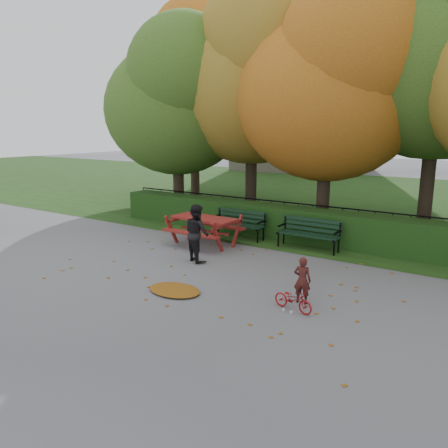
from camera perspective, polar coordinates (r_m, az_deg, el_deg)
The scene contains 17 objects.
ground at distance 10.37m, azimuth -2.82°, elevation -6.92°, with size 90.00×90.00×0.00m, color slate.
grass_strip at distance 22.87m, azimuth 18.61°, elevation 3.15°, with size 90.00×90.00×0.00m, color #1B3411.
building_left at distance 37.18m, azimuth 10.61°, elevation 18.51°, with size 10.00×7.00×15.00m, color #9E947E.
hedge at distance 13.97m, azimuth 8.23°, elevation 0.18°, with size 13.00×0.90×1.00m, color black.
iron_fence at distance 14.68m, azimuth 9.59°, elevation 0.87°, with size 14.00×0.04×1.02m.
tree_a at distance 17.41m, azimuth -5.87°, elevation 15.94°, with size 5.88×5.60×7.48m.
tree_b at distance 16.90m, azimuth 4.38°, elevation 19.09°, with size 6.72×6.40×8.79m.
tree_c at distance 14.75m, azimuth 14.42°, elevation 17.46°, with size 6.30×6.00×8.00m.
tree_f at distance 21.58m, azimuth -3.61°, elevation 18.41°, with size 6.93×6.60×9.19m.
bench_left at distance 13.89m, azimuth 1.96°, elevation 0.31°, with size 1.80×0.57×0.88m.
bench_right at distance 12.82m, azimuth 11.10°, elevation -0.95°, with size 1.80×0.57×0.88m.
picnic_table at distance 12.99m, azimuth -2.63°, elevation 0.07°, with size 2.02×1.64×0.96m.
leaf_pile at distance 9.52m, azimuth -6.47°, elevation -8.54°, with size 1.22×0.84×0.08m, color brown.
leaf_scatter at distance 10.60m, azimuth -1.84°, elevation -6.45°, with size 9.00×5.70×0.01m, color brown, non-canonical shape.
child at distance 8.88m, azimuth 10.19°, elevation -7.22°, with size 0.35×0.23×0.96m, color #441915.
adult at distance 11.40m, azimuth -3.58°, elevation -1.17°, with size 0.74×0.57×1.52m, color black.
bicycle at distance 8.58m, azimuth 9.02°, elevation -9.70°, with size 0.30×0.85×0.45m, color maroon.
Camera 1 is at (5.86, -7.84, 3.43)m, focal length 35.00 mm.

